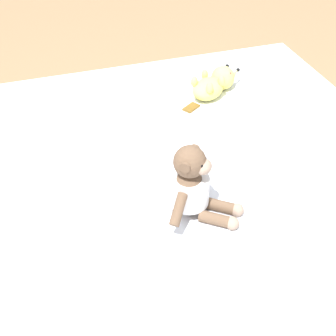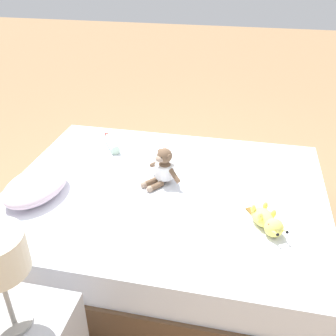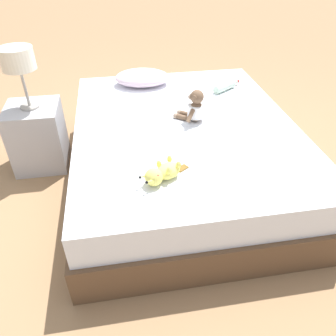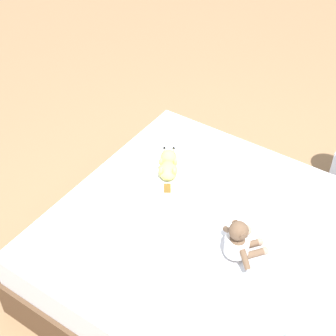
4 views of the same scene
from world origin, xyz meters
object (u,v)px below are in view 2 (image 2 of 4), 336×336
Objects in this scene: pillow at (36,186)px; glass_bottle at (112,144)px; bed at (165,219)px; plush_monkey at (163,169)px; plush_yellow_creature at (268,221)px.

pillow reaches higher than glass_bottle.
bed is 0.34m from plush_monkey.
plush_monkey reaches higher than bed.
plush_monkey reaches higher than glass_bottle.
plush_yellow_creature is at bearing -117.48° from plush_monkey.
glass_bottle is (0.45, 0.50, 0.27)m from bed.
bed is at bearing -158.66° from plush_monkey.
pillow is 1.85× the size of glass_bottle.
plush_monkey is at bearing -67.20° from pillow.
pillow is 0.77m from plush_monkey.
glass_bottle is (0.38, 0.47, -0.06)m from plush_monkey.
plush_monkey is 0.84× the size of plush_yellow_creature.
plush_yellow_creature is at bearing -91.39° from pillow.
pillow is 1.96× the size of plush_monkey.
plush_yellow_creature is at bearing -122.44° from glass_bottle.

